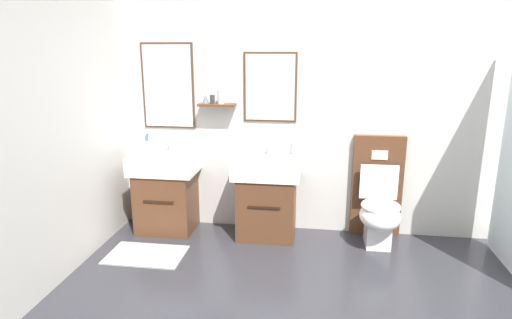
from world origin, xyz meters
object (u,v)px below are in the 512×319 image
object	(u,v)px
toothbrush_cup	(147,144)
folded_hand_towel	(261,160)
vanity_sink_right	(267,195)
vanity_sink_left	(167,190)
toilet	(378,204)
soap_dispenser	(295,147)

from	to	relation	value
toothbrush_cup	folded_hand_towel	world-z (taller)	toothbrush_cup
folded_hand_towel	toothbrush_cup	bearing A→B (deg)	165.51
toothbrush_cup	vanity_sink_right	bearing A→B (deg)	-7.60
vanity_sink_left	toilet	xyz separation A→B (m)	(2.07, 0.01, -0.04)
toothbrush_cup	soap_dispenser	xyz separation A→B (m)	(1.51, 0.01, 0.02)
vanity_sink_right	soap_dispenser	world-z (taller)	soap_dispenser
vanity_sink_right	toilet	world-z (taller)	toilet
toilet	toothbrush_cup	size ratio (longest dim) A/B	4.79
soap_dispenser	folded_hand_towel	size ratio (longest dim) A/B	0.84
toothbrush_cup	vanity_sink_left	bearing A→B (deg)	-34.96
toothbrush_cup	soap_dispenser	distance (m)	1.51
vanity_sink_left	folded_hand_towel	world-z (taller)	folded_hand_towel
toothbrush_cup	folded_hand_towel	size ratio (longest dim) A/B	0.95
vanity_sink_right	soap_dispenser	size ratio (longest dim) A/B	4.26
folded_hand_towel	vanity_sink_right	bearing A→B (deg)	74.75
vanity_sink_right	folded_hand_towel	size ratio (longest dim) A/B	3.57
toilet	soap_dispenser	xyz separation A→B (m)	(-0.80, 0.17, 0.49)
toilet	vanity_sink_right	bearing A→B (deg)	-179.63
vanity_sink_left	vanity_sink_right	xyz separation A→B (m)	(1.02, 0.00, 0.00)
folded_hand_towel	vanity_sink_left	bearing A→B (deg)	171.46
toilet	soap_dispenser	size ratio (longest dim) A/B	5.43
vanity_sink_left	toilet	bearing A→B (deg)	0.19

